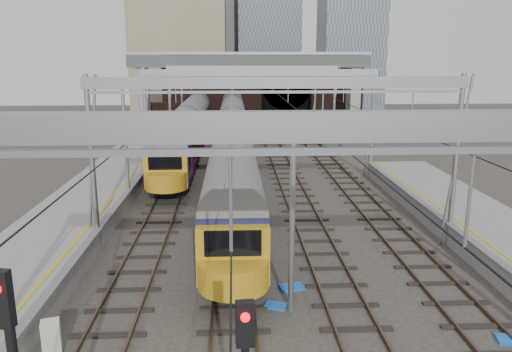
{
  "coord_description": "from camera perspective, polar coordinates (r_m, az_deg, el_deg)",
  "views": [
    {
      "loc": [
        -1.94,
        -13.86,
        8.68
      ],
      "look_at": [
        -0.74,
        12.38,
        2.4
      ],
      "focal_mm": 35.0,
      "sensor_mm": 36.0,
      "label": 1
    }
  ],
  "objects": [
    {
      "name": "ground",
      "position": [
        16.47,
        4.8,
        -18.42
      ],
      "size": [
        160.0,
        160.0,
        0.0
      ],
      "primitive_type": "plane",
      "color": "#38332D",
      "rests_on": "ground"
    },
    {
      "name": "equip_cover_a",
      "position": [
        18.38,
        2.28,
        -14.58
      ],
      "size": [
        0.9,
        0.76,
        0.09
      ],
      "primitive_type": "cube",
      "rotation": [
        0.0,
        0.0,
        -0.33
      ],
      "color": "blue",
      "rests_on": "ground"
    },
    {
      "name": "relay_cabinet",
      "position": [
        16.79,
        -22.36,
        -16.7
      ],
      "size": [
        0.64,
        0.58,
        1.06
      ],
      "primitive_type": "cube",
      "rotation": [
        0.0,
        0.0,
        0.29
      ],
      "color": "silver",
      "rests_on": "ground"
    },
    {
      "name": "train_main",
      "position": [
        46.34,
        -2.68,
        5.61
      ],
      "size": [
        2.61,
        60.33,
        4.55
      ],
      "color": "black",
      "rests_on": "ground"
    },
    {
      "name": "train_second",
      "position": [
        45.18,
        -7.78,
        5.35
      ],
      "size": [
        2.68,
        31.04,
        4.65
      ],
      "color": "black",
      "rests_on": "ground"
    },
    {
      "name": "equip_cover_b",
      "position": [
        19.71,
        4.1,
        -12.55
      ],
      "size": [
        1.03,
        0.82,
        0.11
      ],
      "primitive_type": "cube",
      "rotation": [
        0.0,
        0.0,
        0.21
      ],
      "color": "blue",
      "rests_on": "ground"
    },
    {
      "name": "tracks",
      "position": [
        30.19,
        1.18,
        -3.23
      ],
      "size": [
        14.4,
        80.0,
        0.22
      ],
      "color": "#4C3828",
      "rests_on": "ground"
    },
    {
      "name": "retaining_wall",
      "position": [
        66.02,
        0.29,
        9.67
      ],
      "size": [
        28.0,
        2.75,
        9.0
      ],
      "color": "black",
      "rests_on": "ground"
    },
    {
      "name": "overbridge",
      "position": [
        59.91,
        -0.78,
        12.09
      ],
      "size": [
        28.0,
        3.0,
        9.25
      ],
      "color": "gray",
      "rests_on": "ground"
    },
    {
      "name": "equip_cover_c",
      "position": [
        18.28,
        27.11,
        -16.33
      ],
      "size": [
        0.95,
        0.75,
        0.1
      ],
      "primitive_type": "cube",
      "rotation": [
        0.0,
        0.0,
        -0.2
      ],
      "color": "blue",
      "rests_on": "ground"
    },
    {
      "name": "overhead_line",
      "position": [
        35.46,
        0.54,
        10.03
      ],
      "size": [
        16.8,
        80.0,
        8.0
      ],
      "color": "gray",
      "rests_on": "ground"
    },
    {
      "name": "city_skyline",
      "position": [
        84.89,
        0.58,
        19.13
      ],
      "size": [
        37.5,
        27.5,
        60.0
      ],
      "color": "tan",
      "rests_on": "ground"
    }
  ]
}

